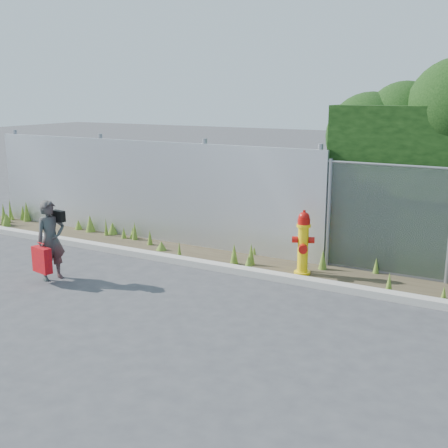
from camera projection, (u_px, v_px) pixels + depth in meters
ground at (197, 308)px, 8.63m from camera, size 80.00×80.00×0.00m
curb at (249, 272)px, 10.15m from camera, size 16.00×0.22×0.12m
weed_strip at (197, 248)px, 11.49m from camera, size 16.00×1.29×0.55m
corrugated_fence at (143, 190)px, 12.47m from camera, size 8.50×0.21×2.30m
fire_hydrant at (303, 244)px, 10.05m from camera, size 0.40×0.36×1.20m
woman at (51, 240)px, 9.80m from camera, size 0.50×0.60×1.42m
red_tote_bag at (42, 260)px, 9.64m from camera, size 0.40×0.15×0.53m
black_shoulder_bag at (58, 216)px, 9.78m from camera, size 0.26×0.11×0.19m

